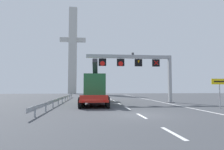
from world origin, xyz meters
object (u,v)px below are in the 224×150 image
object	(u,v)px
exit_sign_yellow	(220,86)
overhead_lane_gantry	(140,64)
bridge_pylon_distant	(73,49)
heavy_haul_truck_red	(96,88)

from	to	relation	value
exit_sign_yellow	overhead_lane_gantry	bearing A→B (deg)	124.71
bridge_pylon_distant	heavy_haul_truck_red	bearing A→B (deg)	-81.03
overhead_lane_gantry	exit_sign_yellow	bearing A→B (deg)	-55.29
exit_sign_yellow	bridge_pylon_distant	distance (m)	57.68
overhead_lane_gantry	heavy_haul_truck_red	world-z (taller)	overhead_lane_gantry
overhead_lane_gantry	bridge_pylon_distant	distance (m)	47.51
overhead_lane_gantry	bridge_pylon_distant	world-z (taller)	bridge_pylon_distant
overhead_lane_gantry	exit_sign_yellow	size ratio (longest dim) A/B	4.14
heavy_haul_truck_red	bridge_pylon_distant	bearing A→B (deg)	98.97
heavy_haul_truck_red	bridge_pylon_distant	xyz separation A→B (m)	(-6.97, 44.13, 13.73)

